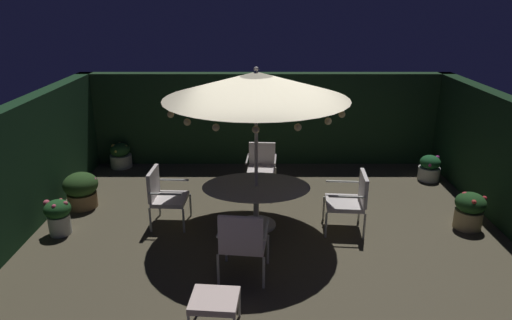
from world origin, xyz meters
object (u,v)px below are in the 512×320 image
(patio_chair_southeast, at_px, (261,164))
(potted_plant_left_far, at_px, (58,215))
(patio_umbrella, at_px, (256,86))
(patio_dining_table, at_px, (256,194))
(potted_plant_back_center, at_px, (429,168))
(ottoman_footrest, at_px, (214,301))
(potted_plant_back_right, at_px, (469,210))
(patio_chair_north, at_px, (163,193))
(patio_chair_east, at_px, (351,198))
(patio_chair_northeast, at_px, (242,240))
(potted_plant_right_far, at_px, (120,155))
(potted_plant_right_near, at_px, (81,189))

(patio_chair_southeast, bearing_deg, potted_plant_left_far, -151.10)
(patio_umbrella, distance_m, potted_plant_left_far, 3.78)
(patio_umbrella, xyz_separation_m, potted_plant_left_far, (-3.17, -0.28, -2.03))
(patio_dining_table, height_order, potted_plant_back_center, patio_dining_table)
(ottoman_footrest, distance_m, potted_plant_back_center, 6.13)
(potted_plant_back_right, bearing_deg, patio_chair_north, 178.23)
(patio_umbrella, distance_m, patio_chair_north, 2.37)
(patio_dining_table, relative_size, patio_umbrella, 0.62)
(patio_chair_southeast, distance_m, potted_plant_back_right, 3.77)
(patio_chair_east, bearing_deg, patio_chair_northeast, -140.75)
(patio_chair_north, xyz_separation_m, potted_plant_right_far, (-1.51, 2.74, -0.28))
(potted_plant_right_far, distance_m, potted_plant_right_near, 2.09)
(potted_plant_right_far, bearing_deg, patio_umbrella, -42.73)
(patio_chair_north, height_order, potted_plant_left_far, patio_chair_north)
(potted_plant_back_center, height_order, potted_plant_back_right, potted_plant_back_right)
(patio_chair_northeast, distance_m, potted_plant_left_far, 3.25)
(potted_plant_back_center, bearing_deg, patio_umbrella, -150.59)
(patio_umbrella, distance_m, patio_chair_northeast, 2.34)
(patio_dining_table, height_order, potted_plant_right_far, patio_dining_table)
(patio_dining_table, xyz_separation_m, potted_plant_left_far, (-3.17, -0.28, -0.25))
(ottoman_footrest, height_order, potted_plant_back_center, potted_plant_back_center)
(patio_dining_table, relative_size, ottoman_footrest, 3.06)
(patio_umbrella, xyz_separation_m, potted_plant_right_near, (-3.17, 0.73, -2.01))
(patio_chair_north, distance_m, potted_plant_right_near, 1.77)
(patio_chair_north, bearing_deg, potted_plant_back_center, 20.87)
(potted_plant_right_far, distance_m, potted_plant_left_far, 3.10)
(patio_dining_table, distance_m, potted_plant_left_far, 3.20)
(patio_chair_east, xyz_separation_m, potted_plant_right_far, (-4.58, 2.94, -0.29))
(patio_chair_northeast, bearing_deg, potted_plant_back_center, 43.22)
(patio_chair_north, distance_m, potted_plant_right_far, 3.14)
(patio_chair_east, distance_m, potted_plant_right_near, 4.79)
(patio_chair_east, xyz_separation_m, potted_plant_back_right, (1.97, 0.05, -0.24))
(patio_dining_table, height_order, patio_umbrella, patio_umbrella)
(patio_dining_table, bearing_deg, patio_chair_southeast, 86.06)
(patio_chair_north, distance_m, potted_plant_left_far, 1.69)
(patio_chair_east, bearing_deg, patio_dining_table, 175.25)
(patio_chair_northeast, relative_size, potted_plant_right_far, 1.83)
(potted_plant_back_center, distance_m, potted_plant_back_right, 2.13)
(patio_umbrella, bearing_deg, potted_plant_right_near, 167.06)
(patio_chair_southeast, relative_size, potted_plant_back_right, 1.48)
(patio_umbrella, relative_size, ottoman_footrest, 4.95)
(potted_plant_back_right, bearing_deg, patio_umbrella, 178.67)
(patio_chair_southeast, xyz_separation_m, potted_plant_back_center, (3.51, 0.51, -0.27))
(potted_plant_back_center, xyz_separation_m, potted_plant_back_right, (-0.12, -2.12, 0.07))
(patio_chair_north, height_order, potted_plant_right_near, patio_chair_north)
(patio_chair_east, height_order, ottoman_footrest, patio_chair_east)
(patio_chair_northeast, xyz_separation_m, ottoman_footrest, (-0.29, -0.99, -0.23))
(patio_chair_southeast, bearing_deg, potted_plant_right_far, 157.85)
(patio_umbrella, relative_size, potted_plant_back_right, 4.60)
(potted_plant_back_center, height_order, potted_plant_right_near, potted_plant_right_near)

